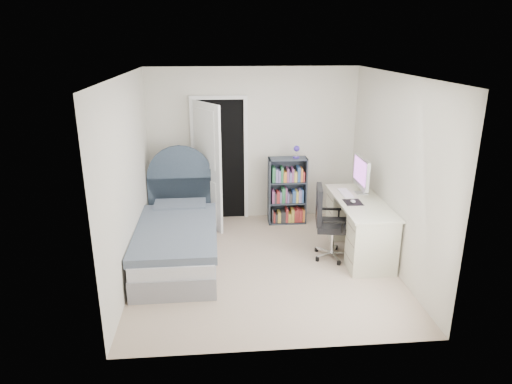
{
  "coord_description": "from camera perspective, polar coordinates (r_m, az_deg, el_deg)",
  "views": [
    {
      "loc": [
        -0.6,
        -5.52,
        2.9
      ],
      "look_at": [
        -0.1,
        0.08,
        1.01
      ],
      "focal_mm": 32.0,
      "sensor_mm": 36.0,
      "label": 1
    }
  ],
  "objects": [
    {
      "name": "floor_lamp",
      "position": [
        7.34,
        -8.3,
        -0.37
      ],
      "size": [
        0.19,
        0.19,
        1.33
      ],
      "color": "silver",
      "rests_on": "ground"
    },
    {
      "name": "room_shell",
      "position": [
        5.79,
        1.07,
        2.01
      ],
      "size": [
        3.5,
        3.7,
        2.6
      ],
      "color": "tan",
      "rests_on": "ground"
    },
    {
      "name": "desk",
      "position": [
        6.61,
        12.74,
        -3.9
      ],
      "size": [
        0.64,
        1.59,
        1.3
      ],
      "color": "beige",
      "rests_on": "ground"
    },
    {
      "name": "nightstand",
      "position": [
        7.46,
        -8.26,
        -1.16
      ],
      "size": [
        0.42,
        0.42,
        0.62
      ],
      "color": "tan",
      "rests_on": "ground"
    },
    {
      "name": "bookcase",
      "position": [
        7.47,
        3.97,
        -0.12
      ],
      "size": [
        0.62,
        0.26,
        1.31
      ],
      "color": "#363F4A",
      "rests_on": "ground"
    },
    {
      "name": "door",
      "position": [
        7.31,
        -5.54,
        3.7
      ],
      "size": [
        0.92,
        0.73,
        2.06
      ],
      "color": "black",
      "rests_on": "ground"
    },
    {
      "name": "office_chair",
      "position": [
        6.32,
        8.92,
        -3.35
      ],
      "size": [
        0.55,
        0.57,
        1.03
      ],
      "color": "silver",
      "rests_on": "ground"
    },
    {
      "name": "bed",
      "position": [
        6.42,
        -9.73,
        -5.52
      ],
      "size": [
        1.08,
        2.23,
        1.37
      ],
      "color": "gray",
      "rests_on": "ground"
    }
  ]
}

